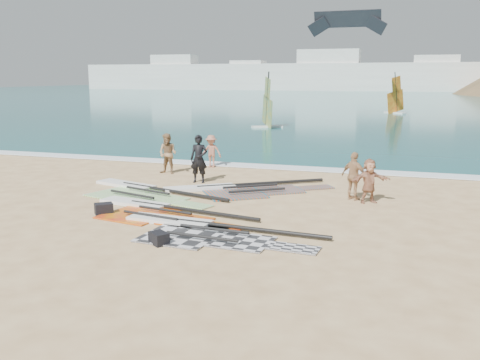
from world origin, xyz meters
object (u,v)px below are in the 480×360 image
(rig_grey, at_px, (199,230))
(person_wetsuit, at_px, (199,159))
(gear_bag_near, at_px, (104,209))
(beachgoer_mid, at_px, (211,151))
(rig_red, at_px, (154,211))
(beachgoer_right, at_px, (369,181))
(rig_orange, at_px, (237,189))
(beachgoer_back, at_px, (354,176))
(rig_green, at_px, (140,191))
(gear_bag_far, at_px, (159,238))
(beachgoer_left, at_px, (168,154))

(rig_grey, height_order, person_wetsuit, person_wetsuit)
(gear_bag_near, distance_m, beachgoer_mid, 9.35)
(rig_red, bearing_deg, person_wetsuit, 106.32)
(person_wetsuit, relative_size, beachgoer_right, 1.27)
(rig_orange, relative_size, beachgoer_back, 3.68)
(rig_orange, height_order, rig_red, rig_orange)
(gear_bag_near, xyz_separation_m, beachgoer_back, (7.31, 4.48, 0.68))
(rig_red, xyz_separation_m, gear_bag_near, (-1.44, -0.66, 0.12))
(rig_grey, distance_m, rig_orange, 5.63)
(rig_green, xyz_separation_m, gear_bag_near, (0.46, -3.19, 0.12))
(rig_green, height_order, gear_bag_far, gear_bag_far)
(rig_grey, bearing_deg, beachgoer_right, 54.63)
(beachgoer_left, xyz_separation_m, beachgoer_right, (9.02, -2.97, -0.13))
(gear_bag_far, distance_m, beachgoer_left, 10.34)
(beachgoer_mid, bearing_deg, gear_bag_far, -76.57)
(rig_grey, height_order, beachgoer_back, beachgoer_back)
(rig_green, xyz_separation_m, beachgoer_mid, (0.53, 6.14, 0.72))
(rig_grey, relative_size, rig_red, 1.04)
(beachgoer_right, bearing_deg, rig_green, 155.28)
(beachgoer_left, height_order, beachgoer_back, beachgoer_left)
(gear_bag_near, xyz_separation_m, person_wetsuit, (0.93, 5.69, 0.81))
(beachgoer_right, bearing_deg, rig_red, 177.26)
(person_wetsuit, bearing_deg, beachgoer_left, 137.91)
(person_wetsuit, bearing_deg, beachgoer_right, -19.58)
(rig_red, relative_size, beachgoer_mid, 3.86)
(rig_green, bearing_deg, person_wetsuit, 77.71)
(gear_bag_far, relative_size, beachgoer_mid, 0.34)
(rig_red, distance_m, beachgoer_left, 7.04)
(beachgoer_right, bearing_deg, gear_bag_near, 176.54)
(beachgoer_back, bearing_deg, gear_bag_near, 58.00)
(gear_bag_far, relative_size, person_wetsuit, 0.27)
(beachgoer_left, distance_m, beachgoer_mid, 2.51)
(gear_bag_far, bearing_deg, beachgoer_left, 114.23)
(rig_red, xyz_separation_m, gear_bag_far, (1.63, -2.92, 0.11))
(rig_green, bearing_deg, gear_bag_far, -40.28)
(rig_grey, relative_size, rig_green, 1.00)
(rig_green, distance_m, beachgoer_right, 8.41)
(gear_bag_near, bearing_deg, beachgoer_back, 31.51)
(gear_bag_near, bearing_deg, person_wetsuit, 80.74)
(beachgoer_left, bearing_deg, beachgoer_back, -12.35)
(rig_green, xyz_separation_m, person_wetsuit, (1.39, 2.50, 0.93))
(rig_orange, height_order, beachgoer_right, beachgoer_right)
(beachgoer_left, height_order, beachgoer_mid, beachgoer_left)
(rig_orange, bearing_deg, beachgoer_left, 113.73)
(gear_bag_near, bearing_deg, rig_grey, -13.82)
(gear_bag_far, height_order, beachgoer_right, beachgoer_right)
(rig_grey, relative_size, person_wetsuit, 3.18)
(rig_green, bearing_deg, gear_bag_near, -64.93)
(person_wetsuit, distance_m, beachgoer_right, 7.09)
(rig_red, bearing_deg, rig_grey, -24.64)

